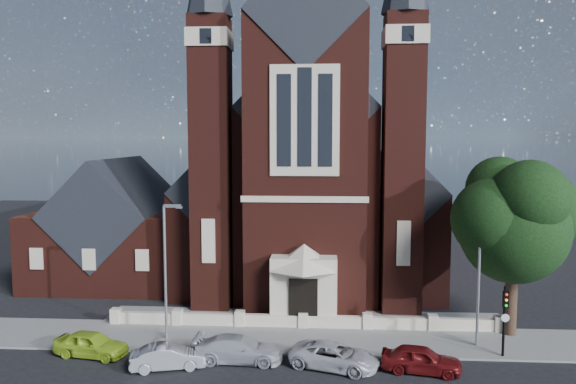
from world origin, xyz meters
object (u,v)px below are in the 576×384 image
(church, at_px, (310,179))
(traffic_signal, at_px, (505,312))
(car_white_suv, at_px, (335,356))
(car_dark_red, at_px, (421,359))
(parish_hall, at_px, (119,232))
(car_lime_van, at_px, (91,344))
(street_tree, at_px, (517,223))
(street_lamp_right, at_px, (481,268))
(car_silver_a, at_px, (168,357))
(street_lamp_left, at_px, (167,264))
(car_silver_b, at_px, (238,349))

(church, relative_size, traffic_signal, 8.72)
(car_white_suv, bearing_deg, car_dark_red, -75.21)
(parish_hall, height_order, car_lime_van, parish_hall)
(street_tree, distance_m, street_lamp_right, 3.84)
(car_lime_van, height_order, car_silver_a, car_lime_van)
(car_lime_van, relative_size, car_white_suv, 0.87)
(car_white_suv, bearing_deg, car_silver_a, 112.49)
(street_lamp_left, relative_size, traffic_signal, 2.02)
(car_silver_b, distance_m, car_white_suv, 5.14)
(street_tree, xyz_separation_m, car_white_suv, (-10.75, -5.13, -6.31))
(street_lamp_left, bearing_deg, traffic_signal, -4.76)
(parish_hall, xyz_separation_m, street_lamp_right, (26.09, -14.00, 0.59))
(parish_hall, relative_size, car_white_suv, 2.62)
(church, bearing_deg, car_white_suv, -85.27)
(street_lamp_right, bearing_deg, parish_hall, 151.78)
(street_lamp_right, bearing_deg, car_silver_b, -167.67)
(parish_hall, height_order, street_lamp_right, parish_hall)
(street_lamp_right, relative_size, car_silver_a, 2.11)
(church, height_order, parish_hall, church)
(parish_hall, bearing_deg, church, 17.16)
(street_tree, height_order, street_lamp_right, street_tree)
(car_silver_a, bearing_deg, car_silver_b, -86.78)
(street_lamp_right, distance_m, car_dark_red, 6.61)
(car_dark_red, bearing_deg, car_lime_van, 97.63)
(car_silver_a, bearing_deg, car_lime_van, 58.29)
(car_dark_red, bearing_deg, street_lamp_left, 86.19)
(traffic_signal, xyz_separation_m, car_silver_b, (-14.26, -1.34, -1.89))
(street_lamp_right, relative_size, traffic_signal, 2.02)
(street_lamp_left, xyz_separation_m, car_silver_a, (1.15, -4.09, -3.97))
(street_lamp_left, height_order, car_dark_red, street_lamp_left)
(church, xyz_separation_m, car_silver_b, (-3.26, -21.86, -7.50))
(car_lime_van, distance_m, car_silver_b, 8.15)
(street_tree, distance_m, street_lamp_left, 20.71)
(street_lamp_right, distance_m, car_white_suv, 9.76)
(car_silver_b, height_order, car_dark_red, car_silver_b)
(car_lime_van, distance_m, car_dark_red, 17.68)
(car_lime_van, height_order, car_white_suv, car_lime_van)
(street_tree, distance_m, car_white_suv, 13.48)
(church, bearing_deg, car_dark_red, -74.57)
(traffic_signal, bearing_deg, street_lamp_right, 120.01)
(church, relative_size, street_tree, 3.26)
(street_tree, distance_m, car_dark_red, 10.43)
(street_tree, bearing_deg, parish_hall, 156.74)
(parish_hall, height_order, car_silver_b, parish_hall)
(car_silver_a, bearing_deg, car_dark_red, -103.46)
(parish_hall, height_order, car_silver_a, parish_hall)
(car_silver_b, xyz_separation_m, car_dark_red, (9.50, -0.76, -0.00))
(church, height_order, car_silver_a, church)
(church, xyz_separation_m, car_white_suv, (1.85, -22.37, -7.54))
(street_tree, distance_m, car_lime_van, 25.20)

